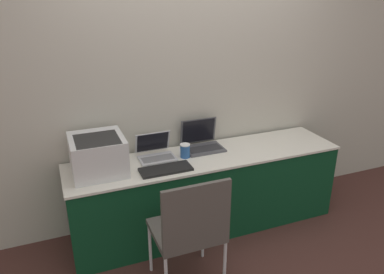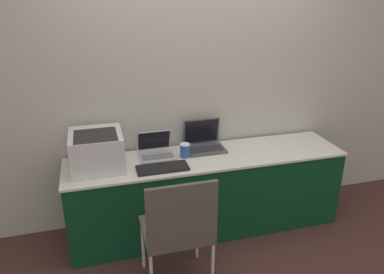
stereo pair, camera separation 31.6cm
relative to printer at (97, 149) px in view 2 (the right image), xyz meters
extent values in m
plane|color=#472823|center=(0.92, -0.30, -0.88)|extent=(14.00, 14.00, 0.00)
cube|color=#B7B2A3|center=(0.92, 0.31, 0.42)|extent=(8.00, 0.05, 2.60)
cube|color=#0C381E|center=(0.92, -0.03, -0.53)|extent=(2.40, 0.55, 0.70)
cube|color=silver|center=(0.92, -0.03, -0.17)|extent=(2.42, 0.57, 0.02)
cube|color=silver|center=(0.00, 0.00, -0.01)|extent=(0.41, 0.42, 0.29)
cube|color=black|center=(0.00, -0.04, 0.11)|extent=(0.33, 0.32, 0.05)
cube|color=#B7B7BC|center=(0.49, 0.04, -0.15)|extent=(0.31, 0.20, 0.02)
cube|color=slate|center=(0.49, 0.03, -0.14)|extent=(0.27, 0.11, 0.00)
cube|color=#B7B7BC|center=(0.49, 0.18, -0.05)|extent=(0.31, 0.07, 0.19)
cube|color=black|center=(0.49, 0.17, -0.04)|extent=(0.27, 0.06, 0.17)
cube|color=#4C4C51|center=(0.94, 0.09, -0.15)|extent=(0.34, 0.24, 0.02)
cube|color=#2D2D30|center=(0.94, 0.08, -0.14)|extent=(0.30, 0.13, 0.00)
cube|color=#4C4C51|center=(0.94, 0.23, -0.02)|extent=(0.34, 0.04, 0.24)
cube|color=black|center=(0.94, 0.22, -0.02)|extent=(0.31, 0.03, 0.21)
cube|color=black|center=(0.50, -0.17, -0.15)|extent=(0.42, 0.17, 0.02)
cylinder|color=#285699|center=(0.73, 0.01, -0.10)|extent=(0.08, 0.08, 0.11)
cylinder|color=white|center=(0.73, 0.01, -0.04)|extent=(0.09, 0.09, 0.01)
cube|color=#4C4742|center=(0.49, -0.62, -0.43)|extent=(0.48, 0.44, 0.04)
cube|color=#4C4742|center=(0.49, -0.83, -0.18)|extent=(0.48, 0.03, 0.46)
cylinder|color=silver|center=(0.27, -0.42, -0.66)|extent=(0.02, 0.02, 0.43)
cylinder|color=silver|center=(0.71, -0.42, -0.66)|extent=(0.02, 0.02, 0.43)
cylinder|color=silver|center=(0.71, -0.82, -0.66)|extent=(0.02, 0.02, 0.43)
camera|label=1|loc=(-0.30, -2.73, 1.20)|focal=35.00mm
camera|label=2|loc=(0.00, -2.83, 1.20)|focal=35.00mm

